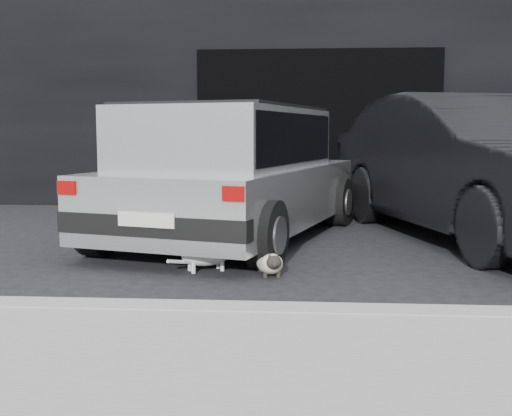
# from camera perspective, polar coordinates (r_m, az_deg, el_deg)

# --- Properties ---
(ground) EXTENTS (80.00, 80.00, 0.00)m
(ground) POSITION_cam_1_polar(r_m,az_deg,el_deg) (6.86, -2.18, -3.79)
(ground) COLOR black
(ground) RESTS_ON ground
(building_facade) EXTENTS (34.00, 4.00, 5.00)m
(building_facade) POSITION_cam_1_polar(r_m,az_deg,el_deg) (12.76, 5.39, 12.34)
(building_facade) COLOR black
(building_facade) RESTS_ON ground
(garage_opening) EXTENTS (4.00, 0.10, 2.60)m
(garage_opening) POSITION_cam_1_polar(r_m,az_deg,el_deg) (10.69, 5.55, 6.98)
(garage_opening) COLOR black
(garage_opening) RESTS_ON ground
(curb) EXTENTS (18.00, 0.25, 0.12)m
(curb) POSITION_cam_1_polar(r_m,az_deg,el_deg) (4.28, 7.48, -9.53)
(curb) COLOR gray
(curb) RESTS_ON ground
(sidewalk) EXTENTS (18.00, 2.20, 0.11)m
(sidewalk) POSITION_cam_1_polar(r_m,az_deg,el_deg) (3.15, 8.77, -15.75)
(sidewalk) COLOR gray
(sidewalk) RESTS_ON ground
(silver_hatchback) EXTENTS (2.98, 4.56, 1.55)m
(silver_hatchback) POSITION_cam_1_polar(r_m,az_deg,el_deg) (7.44, -2.09, 3.62)
(silver_hatchback) COLOR silver
(silver_hatchback) RESTS_ON ground
(second_car) EXTENTS (3.12, 5.48, 1.71)m
(second_car) POSITION_cam_1_polar(r_m,az_deg,el_deg) (7.88, 19.31, 3.47)
(second_car) COLOR black
(second_car) RESTS_ON ground
(cat_siamese) EXTENTS (0.32, 0.67, 0.24)m
(cat_siamese) POSITION_cam_1_polar(r_m,az_deg,el_deg) (5.67, 1.28, -4.93)
(cat_siamese) COLOR beige
(cat_siamese) RESTS_ON ground
(cat_white) EXTENTS (0.62, 0.42, 0.32)m
(cat_white) POSITION_cam_1_polar(r_m,az_deg,el_deg) (5.86, -4.16, -4.07)
(cat_white) COLOR silver
(cat_white) RESTS_ON ground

